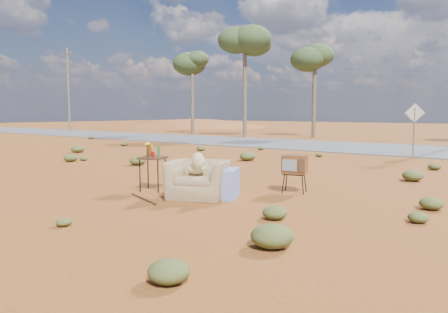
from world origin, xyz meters
The scene contains 13 objects.
ground centered at (0.00, 0.00, 0.00)m, with size 140.00×140.00×0.00m, color brown.
highway centered at (0.00, 15.00, 0.02)m, with size 140.00×7.00×0.04m, color #565659.
dirt_mound centered at (-30.00, 34.00, 0.00)m, with size 26.00×18.00×2.00m, color #965124.
armchair centered at (0.35, 0.04, 0.50)m, with size 1.59×1.44×1.07m.
tv_unit centered at (1.62, 1.74, 0.64)m, with size 0.64×0.58×0.86m.
side_table centered at (-1.15, -0.05, 0.82)m, with size 0.73×0.73×1.11m.
rusty_bar centered at (-0.50, -0.90, 0.02)m, with size 0.04×0.04×1.33m, color #452212.
road_sign centered at (1.50, 12.00, 1.50)m, with size 0.78×0.06×2.19m.
eucalyptus_far_left centered at (-18.00, 20.00, 5.94)m, with size 3.20×3.20×7.10m.
eucalyptus_left centered at (-12.00, 19.00, 6.92)m, with size 3.20×3.20×8.10m.
eucalyptus_near_left centered at (-8.00, 22.00, 5.45)m, with size 3.20×3.20×6.60m.
utility_pole_west centered at (-32.00, 17.50, 4.15)m, with size 1.40×0.20×8.00m.
scrub_patch centered at (-0.82, 4.41, 0.14)m, with size 17.49×8.07×0.33m.
Camera 1 is at (6.39, -6.96, 1.83)m, focal length 35.00 mm.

